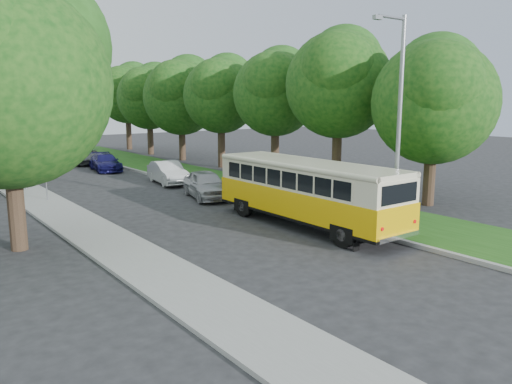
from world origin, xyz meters
TOP-DOWN VIEW (x-y plane):
  - ground at (0.00, 0.00)m, footprint 120.00×120.00m
  - curb at (3.60, 5.00)m, footprint 0.20×70.00m
  - grass_verge at (5.95, 5.00)m, footprint 4.50×70.00m
  - sidewalk at (-4.80, 5.00)m, footprint 2.20×70.00m
  - treeline at (3.15, 17.99)m, footprint 24.27×41.91m
  - lamppost_near at (4.21, -2.50)m, footprint 1.71×0.16m
  - lamppost_far at (-4.70, 16.00)m, footprint 1.71×0.16m
  - warning_sign at (-4.50, 11.98)m, footprint 0.56×0.10m
  - vintage_bus at (2.53, 0.47)m, footprint 2.36×9.10m
  - car_silver at (2.46, 8.08)m, footprint 2.74×4.53m
  - car_white at (2.99, 13.44)m, footprint 2.06×4.34m
  - car_blue at (2.00, 21.36)m, footprint 2.34×4.49m
  - car_grey at (2.18, 26.50)m, footprint 2.74×5.27m

SIDE VIEW (x-z plane):
  - ground at x=0.00m, z-range 0.00..0.00m
  - sidewalk at x=-4.80m, z-range 0.00..0.12m
  - grass_verge at x=5.95m, z-range 0.00..0.13m
  - curb at x=3.60m, z-range 0.00..0.15m
  - car_blue at x=2.00m, z-range 0.00..1.24m
  - car_white at x=2.99m, z-range 0.00..1.38m
  - car_grey at x=2.18m, z-range 0.00..1.42m
  - car_silver at x=2.46m, z-range 0.00..1.44m
  - vintage_bus at x=2.53m, z-range 0.00..2.70m
  - warning_sign at x=-4.50m, z-range 0.46..2.96m
  - lamppost_far at x=-4.70m, z-range 0.37..7.87m
  - lamppost_near at x=4.21m, z-range 0.37..8.37m
  - treeline at x=3.15m, z-range 1.20..10.66m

